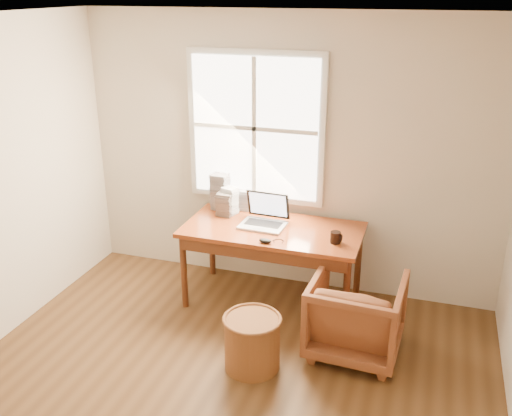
# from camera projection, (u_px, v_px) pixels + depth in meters

# --- Properties ---
(room_shell) EXTENTS (4.04, 4.54, 2.64)m
(room_shell) POSITION_uv_depth(u_px,v_px,m) (195.00, 244.00, 3.47)
(room_shell) COLOR brown
(room_shell) RESTS_ON ground
(desk) EXTENTS (1.60, 0.80, 0.04)m
(desk) POSITION_uv_depth(u_px,v_px,m) (273.00, 230.00, 5.13)
(desk) COLOR brown
(desk) RESTS_ON room_shell
(armchair) EXTENTS (0.75, 0.77, 0.67)m
(armchair) POSITION_uv_depth(u_px,v_px,m) (356.00, 315.00, 4.54)
(armchair) COLOR brown
(armchair) RESTS_ON room_shell
(wicker_stool) EXTENTS (0.56, 0.56, 0.43)m
(wicker_stool) POSITION_uv_depth(u_px,v_px,m) (252.00, 343.00, 4.39)
(wicker_stool) COLOR brown
(wicker_stool) RESTS_ON room_shell
(laptop) EXTENTS (0.47, 0.49, 0.33)m
(laptop) POSITION_uv_depth(u_px,v_px,m) (263.00, 210.00, 5.08)
(laptop) COLOR silver
(laptop) RESTS_ON desk
(mouse) EXTENTS (0.12, 0.08, 0.04)m
(mouse) POSITION_uv_depth(u_px,v_px,m) (265.00, 241.00, 4.82)
(mouse) COLOR black
(mouse) RESTS_ON desk
(coffee_mug) EXTENTS (0.10, 0.10, 0.10)m
(coffee_mug) POSITION_uv_depth(u_px,v_px,m) (335.00, 237.00, 4.81)
(coffee_mug) COLOR black
(coffee_mug) RESTS_ON desk
(cd_stack_a) EXTENTS (0.16, 0.15, 0.26)m
(cd_stack_a) POSITION_uv_depth(u_px,v_px,m) (230.00, 201.00, 5.40)
(cd_stack_a) COLOR silver
(cd_stack_a) RESTS_ON desk
(cd_stack_b) EXTENTS (0.15, 0.13, 0.22)m
(cd_stack_b) POSITION_uv_depth(u_px,v_px,m) (225.00, 204.00, 5.36)
(cd_stack_b) COLOR #29292F
(cd_stack_b) RESTS_ON desk
(cd_stack_c) EXTENTS (0.17, 0.15, 0.35)m
(cd_stack_c) POSITION_uv_depth(u_px,v_px,m) (220.00, 192.00, 5.50)
(cd_stack_c) COLOR #9D9EAA
(cd_stack_c) RESTS_ON desk
(cd_stack_d) EXTENTS (0.16, 0.14, 0.20)m
(cd_stack_d) POSITION_uv_depth(u_px,v_px,m) (243.00, 199.00, 5.52)
(cd_stack_d) COLOR silver
(cd_stack_d) RESTS_ON desk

